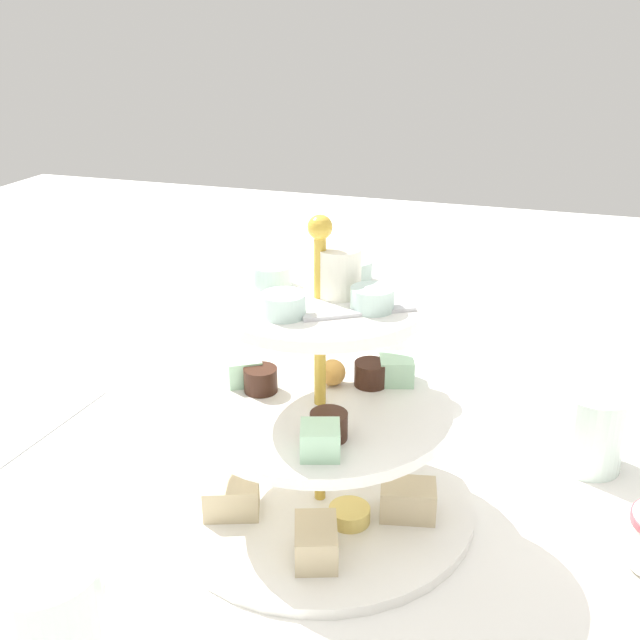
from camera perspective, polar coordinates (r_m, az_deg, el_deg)
ground_plane at (r=0.70m, az=0.00°, el=-14.05°), size 2.40×2.40×0.00m
tiered_serving_stand at (r=0.66m, az=0.05°, el=-8.29°), size 0.28×0.28×0.27m
water_glass_short_left at (r=0.78m, az=20.05°, el=-7.91°), size 0.06×0.06×0.08m
butter_knife_left at (r=0.87m, az=-19.77°, el=-7.57°), size 0.02×0.17×0.00m
water_glass_mid_back at (r=0.89m, az=5.09°, el=-2.28°), size 0.06×0.06×0.10m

